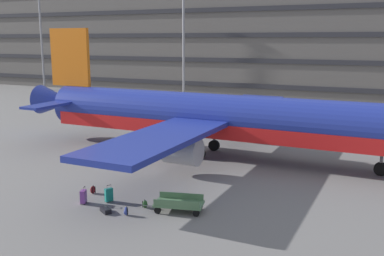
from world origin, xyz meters
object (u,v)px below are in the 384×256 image
(suitcase_navy, at_px, (109,195))
(backpack_purple, at_px, (126,211))
(airliner, at_px, (217,118))
(backpack_black, at_px, (93,190))
(suitcase_large, at_px, (106,210))
(suitcase_small, at_px, (83,196))
(backpack_upright, at_px, (145,204))
(baggage_cart, at_px, (179,204))

(suitcase_navy, relative_size, backpack_purple, 1.96)
(airliner, relative_size, backpack_purple, 69.08)
(suitcase_navy, bearing_deg, backpack_black, 155.43)
(suitcase_large, distance_m, suitcase_navy, 1.60)
(airliner, xyz_separation_m, backpack_black, (-3.54, -11.31, -2.84))
(suitcase_small, distance_m, suitcase_large, 2.02)
(backpack_upright, distance_m, backpack_purple, 1.42)
(airliner, bearing_deg, baggage_cart, -78.36)
(airliner, xyz_separation_m, backpack_purple, (0.13, -13.37, -2.84))
(suitcase_large, height_order, suitcase_navy, suitcase_navy)
(backpack_upright, bearing_deg, backpack_purple, -104.63)
(suitcase_small, relative_size, suitcase_large, 1.18)
(backpack_upright, bearing_deg, suitcase_large, -137.11)
(airliner, relative_size, suitcase_large, 43.42)
(backpack_upright, distance_m, backpack_black, 4.09)
(suitcase_navy, height_order, baggage_cart, suitcase_navy)
(suitcase_navy, relative_size, baggage_cart, 0.31)
(suitcase_navy, xyz_separation_m, backpack_upright, (2.32, 0.08, -0.23))
(airliner, xyz_separation_m, backpack_upright, (0.49, -12.00, -2.87))
(backpack_upright, bearing_deg, airliner, 92.34)
(suitcase_small, distance_m, backpack_black, 1.67)
(backpack_black, bearing_deg, suitcase_small, -71.13)
(suitcase_large, relative_size, backpack_purple, 1.59)
(suitcase_small, distance_m, backpack_purple, 3.18)
(backpack_upright, bearing_deg, suitcase_navy, -177.93)
(backpack_black, relative_size, baggage_cart, 0.16)
(backpack_purple, bearing_deg, baggage_cart, 36.30)
(airliner, height_order, backpack_upright, airliner)
(suitcase_small, height_order, backpack_purple, suitcase_small)
(airliner, bearing_deg, suitcase_small, -103.11)
(airliner, height_order, suitcase_navy, airliner)
(airliner, distance_m, suitcase_small, 13.49)
(suitcase_small, height_order, backpack_black, suitcase_small)
(suitcase_navy, distance_m, backpack_black, 1.89)
(baggage_cart, bearing_deg, airliner, 101.64)
(backpack_upright, distance_m, baggage_cart, 1.96)
(airliner, bearing_deg, backpack_black, -107.37)
(suitcase_small, distance_m, baggage_cart, 5.54)
(suitcase_large, relative_size, backpack_upright, 1.77)
(airliner, height_order, backpack_purple, airliner)
(airliner, distance_m, backpack_purple, 13.67)
(backpack_upright, height_order, backpack_purple, backpack_purple)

